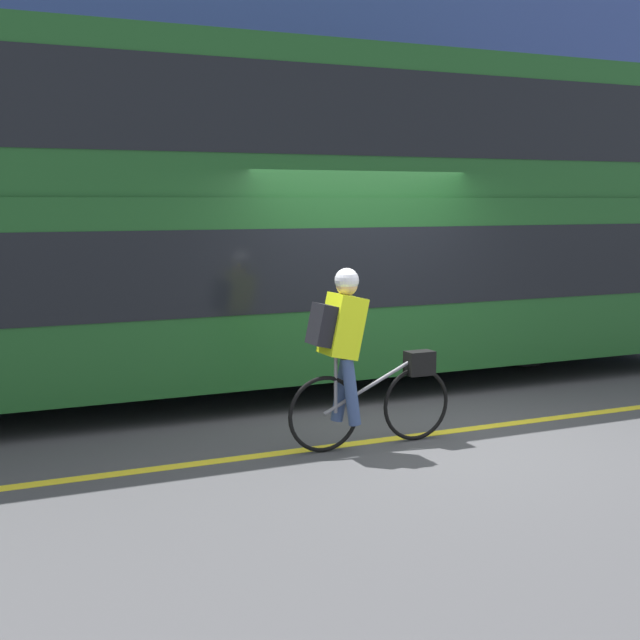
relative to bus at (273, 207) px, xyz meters
The scene contains 6 objects.
ground_plane 3.21m from the bus, 77.31° to the right, with size 80.00×80.00×0.00m, color #424244.
road_center_line 3.31m from the bus, 77.97° to the right, with size 50.00×0.14×0.01m, color yellow.
sidewalk_curb 3.83m from the bus, 80.53° to the left, with size 60.00×2.14×0.12m.
building_facade 4.89m from the bus, 83.12° to the left, with size 60.00×0.30×8.40m.
bus is the anchor object (origin of this frame).
cyclist_on_bike 2.90m from the bus, 96.00° to the right, with size 1.62×0.32×1.61m.
Camera 1 is at (-4.32, -7.14, 2.20)m, focal length 50.00 mm.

